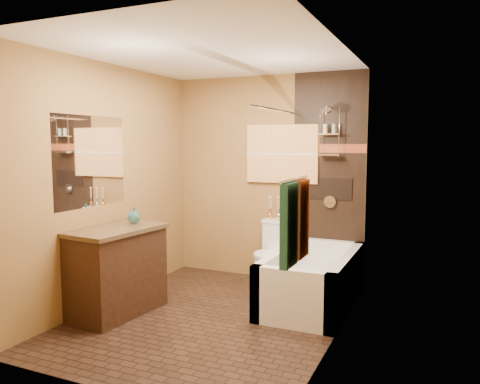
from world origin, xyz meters
The scene contains 23 objects.
floor centered at (0.00, 0.00, 0.00)m, with size 3.00×3.00×0.00m, color black.
wall_left centered at (-1.20, 0.00, 1.25)m, with size 0.02×3.00×2.50m, color olive.
wall_right centered at (1.20, 0.00, 1.25)m, with size 0.02×3.00×2.50m, color olive.
wall_back centered at (0.00, 1.50, 1.25)m, with size 2.40×0.02×2.50m, color olive.
wall_front centered at (0.00, -1.50, 1.25)m, with size 2.40×0.02×2.50m, color olive.
ceiling centered at (0.00, 0.00, 2.50)m, with size 3.00×3.00×0.00m, color silver.
alcove_tile_back centered at (0.78, 1.49, 1.25)m, with size 0.85×0.01×2.50m, color black.
alcove_tile_right centered at (1.19, 0.75, 1.25)m, with size 0.01×1.50×2.50m, color black.
mosaic_band_back centered at (0.78, 1.48, 1.62)m, with size 0.85×0.01×0.10m, color maroon.
mosaic_band_right centered at (1.18, 0.75, 1.62)m, with size 0.01×1.50×0.10m, color maroon.
alcove_niche centered at (0.80, 1.48, 1.15)m, with size 0.50×0.01×0.25m, color black.
shower_fixtures centered at (0.80, 1.38, 1.67)m, with size 0.24×0.33×1.16m.
curtain_rod centered at (0.40, 0.75, 2.02)m, with size 0.03×0.03×1.55m, color silver.
towel_bar centered at (1.15, -1.05, 1.45)m, with size 0.02×0.02×0.55m, color silver.
towel_teal centered at (1.16, -1.18, 1.18)m, with size 0.05×0.22×0.52m, color #1D6262.
towel_rust centered at (1.16, -0.92, 1.18)m, with size 0.05×0.22×0.52m, color maroon.
sunset_painting centered at (0.20, 1.48, 1.55)m, with size 0.90×0.04×0.70m, color orange.
vanity_mirror centered at (-1.19, -0.28, 1.50)m, with size 0.01×1.00×0.90m, color white.
bathtub centered at (0.80, 0.75, 0.22)m, with size 0.80×1.50×0.55m.
toilet centered at (0.20, 1.22, 0.38)m, with size 0.40×0.58×0.76m.
vanity centered at (-0.92, -0.28, 0.43)m, with size 0.69×1.03×0.86m.
teal_bottle centered at (-0.87, -0.02, 0.94)m, with size 0.13×0.13×0.21m, color #23676A, non-canonical shape.
bud_vases centered at (0.20, 1.39, 0.91)m, with size 0.28×0.06×0.28m.
Camera 1 is at (2.04, -3.90, 1.68)m, focal length 35.00 mm.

